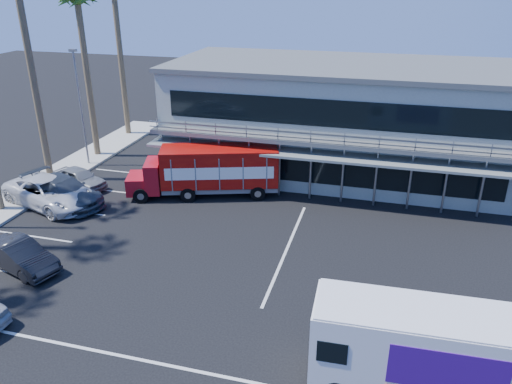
# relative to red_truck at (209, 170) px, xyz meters

# --- Properties ---
(ground) EXTENTS (120.00, 120.00, 0.00)m
(ground) POSITION_rel_red_truck_xyz_m (3.98, -8.30, -1.67)
(ground) COLOR black
(ground) RESTS_ON ground
(building) EXTENTS (22.40, 12.00, 7.30)m
(building) POSITION_rel_red_truck_xyz_m (6.98, 6.64, 1.98)
(building) COLOR gray
(building) RESTS_ON ground
(curb_strip) EXTENTS (3.00, 32.00, 0.16)m
(curb_strip) POSITION_rel_red_truck_xyz_m (-11.02, -2.30, -1.59)
(curb_strip) COLOR #A5A399
(curb_strip) RESTS_ON ground
(palm_e) EXTENTS (2.80, 2.80, 12.25)m
(palm_e) POSITION_rel_red_truck_xyz_m (-10.72, 4.70, 8.90)
(palm_e) COLOR brown
(palm_e) RESTS_ON ground
(light_pole_far) EXTENTS (0.50, 0.25, 8.09)m
(light_pole_far) POSITION_rel_red_truck_xyz_m (-10.22, 2.70, 2.83)
(light_pole_far) COLOR gray
(light_pole_far) RESTS_ON ground
(red_truck) EXTENTS (9.26, 4.82, 3.05)m
(red_truck) POSITION_rel_red_truck_xyz_m (0.00, 0.00, 0.00)
(red_truck) COLOR #A70D17
(red_truck) RESTS_ON ground
(white_van) EXTENTS (6.63, 2.48, 3.20)m
(white_van) POSITION_rel_red_truck_xyz_m (11.79, -13.30, 0.02)
(white_van) COLOR silver
(white_van) RESTS_ON ground
(parked_car_b) EXTENTS (4.43, 2.66, 1.38)m
(parked_car_b) POSITION_rel_red_truck_xyz_m (-5.52, -10.30, -0.98)
(parked_car_b) COLOR black
(parked_car_b) RESTS_ON ground
(parked_car_c) EXTENTS (6.64, 4.52, 1.69)m
(parked_car_c) POSITION_rel_red_truck_xyz_m (-8.52, -3.90, -0.83)
(parked_car_c) COLOR silver
(parked_car_c) RESTS_ON ground
(parked_car_d) EXTENTS (6.08, 4.03, 1.64)m
(parked_car_d) POSITION_rel_red_truck_xyz_m (-7.89, -3.54, -0.85)
(parked_car_d) COLOR #313842
(parked_car_d) RESTS_ON ground
(parked_car_e) EXTENTS (4.15, 2.63, 1.32)m
(parked_car_e) POSITION_rel_red_truck_xyz_m (-8.42, -1.10, -1.01)
(parked_car_e) COLOR gray
(parked_car_e) RESTS_ON ground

